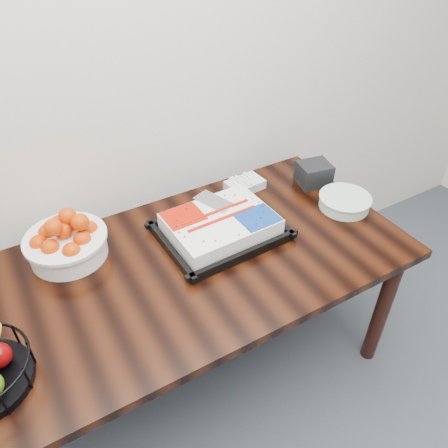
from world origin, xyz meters
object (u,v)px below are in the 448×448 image
table (188,277)px  plate_stack (344,202)px  tangerine_bowl (65,239)px  napkin_box (314,174)px  cake_tray (220,226)px

table → plate_stack: plate_stack is taller
tangerine_bowl → plate_stack: (1.18, -0.31, -0.06)m
tangerine_bowl → plate_stack: 1.23m
tangerine_bowl → table: bearing=-35.1°
table → napkin_box: 0.84m
tangerine_bowl → plate_stack: size_ratio=1.36×
napkin_box → plate_stack: bearing=-91.8°
tangerine_bowl → cake_tray: bearing=-18.4°
cake_tray → napkin_box: (0.60, 0.12, 0.01)m
napkin_box → table: bearing=-166.2°
table → tangerine_bowl: 0.51m
plate_stack → table: bearing=177.4°
table → tangerine_bowl: tangerine_bowl is taller
plate_stack → napkin_box: size_ratio=1.58×
cake_tray → tangerine_bowl: tangerine_bowl is taller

